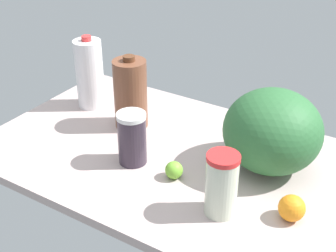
# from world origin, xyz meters

# --- Properties ---
(countertop) EXTENTS (1.20, 0.76, 0.03)m
(countertop) POSITION_xyz_m (0.00, 0.00, 0.01)
(countertop) COLOR #B5A09D
(countertop) RESTS_ON ground
(shaker_bottle) EXTENTS (0.09, 0.09, 0.17)m
(shaker_bottle) POSITION_xyz_m (0.07, 0.10, 0.12)
(shaker_bottle) COLOR #332836
(shaker_bottle) RESTS_ON countertop
(watermelon) EXTENTS (0.30, 0.30, 0.25)m
(watermelon) POSITION_xyz_m (-0.30, -0.10, 0.16)
(watermelon) COLOR #2C6434
(watermelon) RESTS_ON countertop
(milk_jug) EXTENTS (0.10, 0.10, 0.28)m
(milk_jug) POSITION_xyz_m (0.43, -0.13, 0.16)
(milk_jug) COLOR white
(milk_jug) RESTS_ON countertop
(chocolate_milk_jug) EXTENTS (0.12, 0.12, 0.26)m
(chocolate_milk_jug) POSITION_xyz_m (0.21, -0.09, 0.15)
(chocolate_milk_jug) COLOR brown
(chocolate_milk_jug) RESTS_ON countertop
(tumbler_cup) EXTENTS (0.09, 0.09, 0.18)m
(tumbler_cup) POSITION_xyz_m (-0.27, 0.17, 0.12)
(tumbler_cup) COLOR beige
(tumbler_cup) RESTS_ON countertop
(orange_loose) EXTENTS (0.07, 0.07, 0.07)m
(orange_loose) POSITION_xyz_m (-0.44, 0.10, 0.07)
(orange_loose) COLOR orange
(orange_loose) RESTS_ON countertop
(lime_by_jug) EXTENTS (0.05, 0.05, 0.05)m
(lime_by_jug) POSITION_xyz_m (-0.09, 0.11, 0.06)
(lime_by_jug) COLOR #6EB233
(lime_by_jug) RESTS_ON countertop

